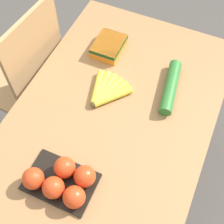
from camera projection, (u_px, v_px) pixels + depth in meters
name	position (u px, v px, depth m)	size (l,w,h in m)	color
ground_plane	(112.00, 179.00, 1.96)	(12.00, 12.00, 0.00)	#4C4742
dining_table	(112.00, 129.00, 1.41)	(1.27, 0.82, 0.77)	#9E7044
chair	(28.00, 79.00, 1.74)	(0.45, 0.44, 1.00)	tan
banana_bunch	(106.00, 91.00, 1.36)	(0.19, 0.19, 0.03)	brown
tomato_pack	(62.00, 181.00, 1.11)	(0.17, 0.26, 0.09)	black
carrot_bag	(109.00, 46.00, 1.48)	(0.16, 0.13, 0.05)	orange
cucumber_near	(171.00, 87.00, 1.36)	(0.28, 0.09, 0.05)	#2D702D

